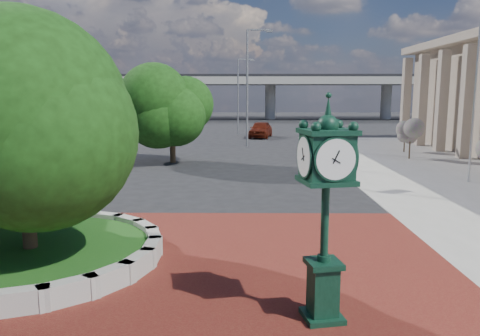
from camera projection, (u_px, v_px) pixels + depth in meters
name	position (u px, v px, depth m)	size (l,w,h in m)	color
ground	(220.00, 262.00, 12.31)	(200.00, 200.00, 0.00)	black
plaza	(218.00, 276.00, 11.32)	(12.00, 12.00, 0.04)	maroon
planter_wall	(118.00, 252.00, 12.30)	(2.96, 6.77, 0.54)	#9E9B93
grass_bed	(31.00, 254.00, 12.34)	(6.10, 6.10, 0.40)	#134513
overpass	(240.00, 81.00, 80.41)	(90.00, 12.00, 7.50)	#9E9B93
tree_planter	(21.00, 121.00, 11.78)	(5.20, 5.20, 6.33)	#38281C
tree_street	(172.00, 112.00, 29.62)	(4.40, 4.40, 5.45)	#38281C
post_clock	(325.00, 202.00, 8.79)	(1.04, 1.04, 4.35)	black
parked_car	(261.00, 129.00, 47.13)	(1.94, 4.81, 1.64)	#53180B
flagpole_b	(476.00, 88.00, 22.64)	(1.42, 0.16, 9.09)	silver
street_lamp_near	(250.00, 79.00, 38.37)	(2.15, 0.36, 9.56)	slate
street_lamp_far	(240.00, 90.00, 50.35)	(1.80, 0.50, 8.08)	slate
shrub_mid	(410.00, 136.00, 31.41)	(1.20, 1.20, 2.20)	#38281C
shrub_far	(405.00, 131.00, 35.05)	(1.20, 1.20, 2.20)	#38281C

